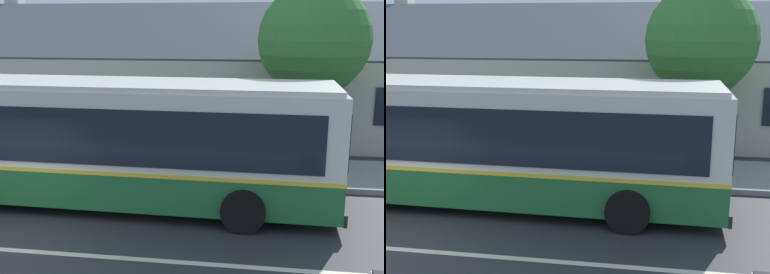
# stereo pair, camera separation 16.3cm
# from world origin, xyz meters

# --- Properties ---
(sidewalk_far) EXTENTS (60.00, 3.00, 0.15)m
(sidewalk_far) POSITION_xyz_m (0.00, 6.00, 0.07)
(sidewalk_far) COLOR gray
(sidewalk_far) RESTS_ON ground
(community_building) EXTENTS (27.02, 9.79, 6.50)m
(community_building) POSITION_xyz_m (0.53, 13.42, 1.77)
(community_building) COLOR beige
(community_building) RESTS_ON ground
(transit_bus) EXTENTS (11.44, 2.95, 3.16)m
(transit_bus) POSITION_xyz_m (1.63, 2.90, 1.70)
(transit_bus) COLOR #236633
(transit_bus) RESTS_ON ground
(street_tree_primary) EXTENTS (3.48, 3.48, 5.80)m
(street_tree_primary) POSITION_xyz_m (7.02, 7.31, 3.90)
(street_tree_primary) COLOR #4C3828
(street_tree_primary) RESTS_ON ground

